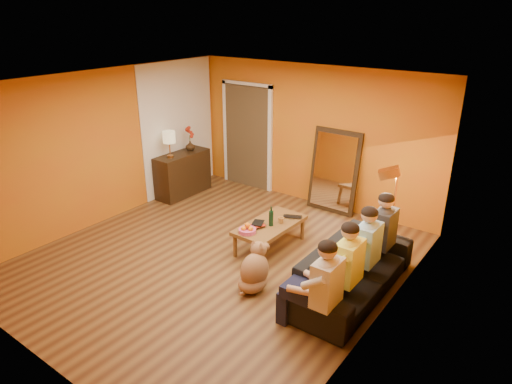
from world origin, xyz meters
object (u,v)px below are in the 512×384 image
Objects in this scene: person_far_left at (327,291)px; person_far_right at (384,235)px; tumbler at (281,220)px; laptop at (292,218)px; mirror_frame at (334,171)px; coffee_table at (270,236)px; person_mid_left at (348,269)px; wine_bottle at (271,216)px; table_lamp at (169,144)px; dog at (255,267)px; sideboard at (183,174)px; person_mid_right at (367,251)px; sofa at (353,270)px; floor_lamp at (392,218)px; vase at (190,146)px.

person_far_right is at bearing 90.00° from person_far_left.
tumbler reaches higher than laptop.
mirror_frame is 2.24m from person_far_right.
coffee_table is 1.00× the size of person_mid_left.
person_far_right is at bearing -26.52° from laptop.
wine_bottle is at bearing -91.58° from mirror_frame.
dog is (3.16, -1.56, -0.77)m from table_lamp.
mirror_frame reaches higher than sideboard.
coffee_table is at bearing 135.00° from wine_bottle.
mirror_frame is 1.25× the size of person_mid_right.
coffee_table is at bearing 77.68° from sofa.
table_lamp is at bearing 151.76° from laptop.
person_far_left reaches higher than coffee_table.
sideboard is 4.02× the size of laptop.
dog is 0.55× the size of person_far_right.
person_mid_left reaches higher than dog.
floor_lamp is (1.65, 0.68, 0.51)m from coffee_table.
mirror_frame reaches higher than vase.
person_far_right reaches higher than sideboard.
coffee_table is 1.00× the size of person_far_right.
table_lamp is 4.59m from person_mid_left.
mirror_frame is at bearing 134.99° from person_far_right.
coffee_table is 1.83× the size of dog.
table_lamp reaches higher than laptop.
vase is (-4.37, 1.85, 0.34)m from person_mid_left.
dog is at bearing -33.73° from vase.
table_lamp is 4.46m from person_mid_right.
mirror_frame reaches higher than coffee_table.
person_far_right is 4.45m from vase.
coffee_table is (2.69, -0.81, -0.21)m from sideboard.
person_far_left is (1.58, -3.23, -0.15)m from mirror_frame.
tumbler is (-1.56, -0.19, -0.14)m from person_far_right.
mirror_frame reaches higher than person_mid_right.
wine_bottle is at bearing 173.39° from person_mid_right.
dog is (-1.18, -1.73, -0.39)m from floor_lamp.
mirror_frame is at bearing 90.53° from tumbler.
coffee_table is at bearing -135.00° from tumbler.
coffee_table is 1.86m from floor_lamp.
table_lamp is at bearing 172.07° from tumbler.
person_mid_right is at bearing -13.52° from sideboard.
person_mid_left is at bearing -62.17° from laptop.
tumbler is at bearing -129.64° from laptop.
coffee_table is 1.76m from person_far_right.
mirror_frame is at bearing 33.03° from sofa.
dog is 2.27× the size of laptop.
person_mid_left is 1.81m from tumbler.
sofa reaches higher than tumbler.
floor_lamp is at bearing -1.75° from sideboard.
sofa is at bearing -18.28° from vase.
person_mid_left is at bearing -16.57° from table_lamp.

